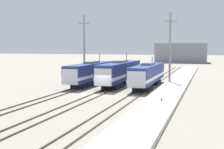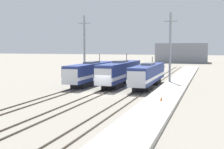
{
  "view_description": "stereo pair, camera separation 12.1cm",
  "coord_description": "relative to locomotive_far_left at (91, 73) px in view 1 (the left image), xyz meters",
  "views": [
    {
      "loc": [
        14.56,
        -40.84,
        6.64
      ],
      "look_at": [
        0.78,
        3.1,
        2.45
      ],
      "focal_mm": 50.0,
      "sensor_mm": 36.0,
      "label": 1
    },
    {
      "loc": [
        14.68,
        -40.8,
        6.64
      ],
      "look_at": [
        0.78,
        3.1,
        2.45
      ],
      "focal_mm": 50.0,
      "sensor_mm": 36.0,
      "label": 2
    }
  ],
  "objects": [
    {
      "name": "locomotive_center",
      "position": [
        5.07,
        0.34,
        0.1
      ],
      "size": [
        2.88,
        18.5,
        5.32
      ],
      "color": "black",
      "rests_on": "ground_plane"
    },
    {
      "name": "rail_pair_center",
      "position": [
        5.07,
        -9.47,
        -2.01
      ],
      "size": [
        1.51,
        120.0,
        0.15
      ],
      "color": "#4C4238",
      "rests_on": "ground_plane"
    },
    {
      "name": "traffic_cone",
      "position": [
        14.52,
        -15.12,
        -1.38
      ],
      "size": [
        0.28,
        0.28,
        0.52
      ],
      "color": "orange",
      "rests_on": "platform"
    },
    {
      "name": "catenary_tower_left",
      "position": [
        -3.06,
        4.45,
        4.28
      ],
      "size": [
        2.29,
        0.38,
        12.42
      ],
      "color": "gray",
      "rests_on": "ground_plane"
    },
    {
      "name": "rail_pair_far_left",
      "position": [
        -0.0,
        -9.47,
        -2.01
      ],
      "size": [
        1.51,
        120.0,
        0.15
      ],
      "color": "#4C4238",
      "rests_on": "ground_plane"
    },
    {
      "name": "platform",
      "position": [
        14.33,
        -9.47,
        -1.86
      ],
      "size": [
        4.0,
        120.0,
        0.44
      ],
      "color": "#B7B5AD",
      "rests_on": "ground_plane"
    },
    {
      "name": "depot_building",
      "position": [
        8.58,
        80.12,
        1.84
      ],
      "size": [
        20.06,
        14.12,
        7.84
      ],
      "color": "gray",
      "rests_on": "ground_plane"
    },
    {
      "name": "locomotive_far_right",
      "position": [
        10.15,
        -1.06,
        -0.02
      ],
      "size": [
        2.86,
        16.96,
        4.86
      ],
      "color": "black",
      "rests_on": "ground_plane"
    },
    {
      "name": "rail_pair_far_right",
      "position": [
        10.15,
        -9.47,
        -2.01
      ],
      "size": [
        1.51,
        120.0,
        0.15
      ],
      "color": "#4C4238",
      "rests_on": "ground_plane"
    },
    {
      "name": "catenary_tower_right",
      "position": [
        13.02,
        4.45,
        4.28
      ],
      "size": [
        2.29,
        0.38,
        12.42
      ],
      "color": "gray",
      "rests_on": "ground_plane"
    },
    {
      "name": "ground_plane",
      "position": [
        5.07,
        -9.47,
        -2.08
      ],
      "size": [
        400.0,
        400.0,
        0.0
      ],
      "primitive_type": "plane",
      "color": "gray"
    },
    {
      "name": "locomotive_far_left",
      "position": [
        0.0,
        0.0,
        0.0
      ],
      "size": [
        2.78,
        18.12,
        5.17
      ],
      "color": "black",
      "rests_on": "ground_plane"
    }
  ]
}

